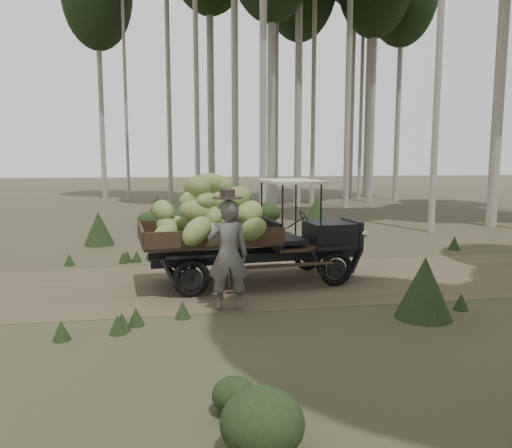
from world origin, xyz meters
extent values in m
plane|color=#473D2B|center=(0.00, 0.00, 0.00)|extent=(120.00, 120.00, 0.00)
cube|color=brown|center=(0.00, 0.00, 0.00)|extent=(70.00, 4.00, 0.01)
cube|color=black|center=(4.08, 0.23, 0.97)|extent=(1.06, 1.02, 0.53)
cube|color=black|center=(4.61, 0.29, 0.97)|extent=(0.20, 0.97, 0.60)
cube|color=black|center=(2.74, 0.09, 1.07)|extent=(0.22, 1.36, 0.53)
cube|color=#38281C|center=(1.39, -0.06, 0.97)|extent=(2.89, 2.03, 0.08)
cube|color=#38281C|center=(1.29, 0.81, 1.14)|extent=(2.70, 0.35, 0.31)
cube|color=#38281C|center=(1.48, -0.93, 1.14)|extent=(2.70, 0.35, 0.31)
cube|color=#38281C|center=(0.04, -0.21, 1.14)|extent=(0.25, 1.74, 0.31)
cube|color=beige|center=(3.15, 0.13, 2.15)|extent=(1.29, 1.76, 0.06)
cube|color=black|center=(2.36, 0.42, 0.60)|extent=(4.44, 0.58, 0.17)
cube|color=black|center=(2.44, -0.32, 0.60)|extent=(4.44, 0.58, 0.17)
torus|color=black|center=(3.81, 0.98, 0.37)|extent=(0.75, 0.21, 0.74)
torus|color=black|center=(3.98, -0.56, 0.37)|extent=(0.75, 0.21, 0.74)
torus|color=black|center=(0.82, 0.66, 0.37)|extent=(0.75, 0.21, 0.74)
torus|color=black|center=(0.99, -0.88, 0.37)|extent=(0.75, 0.21, 0.74)
sphere|color=beige|center=(4.64, 0.73, 1.02)|extent=(0.17, 0.17, 0.17)
sphere|color=beige|center=(4.74, -0.13, 1.02)|extent=(0.17, 0.17, 0.17)
ellipsoid|color=olive|center=(1.41, -0.53, 1.21)|extent=(0.77, 0.65, 0.51)
ellipsoid|color=olive|center=(1.44, -0.37, 1.50)|extent=(0.44, 0.75, 0.59)
ellipsoid|color=olive|center=(1.30, 0.10, 1.86)|extent=(0.65, 0.82, 0.60)
ellipsoid|color=olive|center=(1.18, -0.18, 2.08)|extent=(0.86, 0.80, 0.59)
ellipsoid|color=olive|center=(0.69, 0.14, 1.23)|extent=(0.83, 0.48, 0.60)
ellipsoid|color=olive|center=(0.48, 0.15, 1.56)|extent=(0.67, 0.85, 0.61)
ellipsoid|color=olive|center=(1.91, -0.11, 1.81)|extent=(0.96, 0.64, 0.70)
ellipsoid|color=olive|center=(1.58, 0.06, 2.03)|extent=(0.57, 0.90, 0.59)
ellipsoid|color=olive|center=(1.51, -0.25, 1.27)|extent=(0.76, 0.89, 0.56)
ellipsoid|color=olive|center=(1.58, 0.24, 1.59)|extent=(0.68, 0.86, 0.62)
ellipsoid|color=olive|center=(1.17, -0.17, 1.80)|extent=(0.96, 0.76, 0.50)
ellipsoid|color=olive|center=(1.48, -0.14, 2.12)|extent=(0.96, 0.80, 0.58)
ellipsoid|color=olive|center=(0.51, -0.68, 1.17)|extent=(0.53, 0.67, 0.41)
ellipsoid|color=olive|center=(2.14, -0.34, 1.55)|extent=(0.67, 0.78, 0.53)
ellipsoid|color=olive|center=(1.53, -0.07, 1.84)|extent=(0.52, 0.87, 0.71)
ellipsoid|color=olive|center=(1.48, -0.08, 2.06)|extent=(0.80, 0.69, 0.52)
ellipsoid|color=olive|center=(1.36, 0.07, 1.27)|extent=(0.55, 0.89, 0.58)
ellipsoid|color=olive|center=(2.22, -0.31, 1.53)|extent=(0.79, 0.94, 0.66)
ellipsoid|color=olive|center=(1.24, 0.06, 1.84)|extent=(0.77, 0.82, 0.44)
ellipsoid|color=olive|center=(1.61, 0.00, 2.04)|extent=(0.85, 0.83, 0.62)
ellipsoid|color=olive|center=(1.16, -0.05, 1.22)|extent=(0.51, 0.90, 0.68)
ellipsoid|color=olive|center=(1.71, 0.00, 1.51)|extent=(0.86, 0.99, 0.68)
ellipsoid|color=olive|center=(1.35, -0.30, 1.79)|extent=(0.67, 0.76, 0.40)
ellipsoid|color=olive|center=(1.24, -0.21, 2.07)|extent=(0.74, 0.78, 0.52)
ellipsoid|color=olive|center=(0.56, -0.07, 1.24)|extent=(0.66, 0.99, 0.71)
ellipsoid|color=olive|center=(1.11, -0.38, 1.59)|extent=(0.74, 0.51, 0.58)
ellipsoid|color=olive|center=(1.71, 0.21, 1.88)|extent=(0.76, 0.82, 0.60)
ellipsoid|color=olive|center=(1.10, -1.02, 1.30)|extent=(0.89, 0.90, 0.73)
ellipsoid|color=olive|center=(2.16, -0.90, 1.28)|extent=(0.83, 0.86, 0.68)
imported|color=#534F4B|center=(1.60, -1.78, 0.97)|extent=(0.72, 0.47, 1.95)
cylinder|color=#2D2420|center=(1.60, -1.78, 1.97)|extent=(0.53, 0.53, 0.03)
cylinder|color=#2D2420|center=(1.60, -1.78, 2.04)|extent=(0.26, 0.26, 0.16)
cylinder|color=#B2AD9E|center=(8.65, 17.51, 9.96)|extent=(0.25, 0.25, 19.92)
cylinder|color=#B2AD9E|center=(3.06, 19.71, 9.00)|extent=(0.42, 0.42, 18.00)
cylinder|color=#B2AD9E|center=(2.04, 16.01, 9.47)|extent=(0.27, 0.27, 18.93)
cylinder|color=#B2AD9E|center=(12.92, 7.22, 8.22)|extent=(0.42, 0.42, 16.43)
cylinder|color=#B2AD9E|center=(4.48, 10.50, 8.62)|extent=(0.30, 0.30, 17.25)
cylinder|color=#B2AD9E|center=(12.70, 20.62, 10.03)|extent=(0.23, 0.23, 20.06)
cylinder|color=#B2AD9E|center=(6.67, 18.29, 10.65)|extent=(0.27, 0.27, 21.30)
cylinder|color=#B2AD9E|center=(9.79, 15.04, 10.32)|extent=(0.30, 0.30, 20.64)
cylinder|color=#B2AD9E|center=(-1.98, 22.01, 10.96)|extent=(0.20, 0.20, 21.92)
cylinder|color=#B2AD9E|center=(-3.62, 23.39, 7.80)|extent=(0.32, 0.32, 15.60)
cylinder|color=#B2AD9E|center=(12.44, 18.25, 7.97)|extent=(0.39, 0.39, 15.94)
cylinder|color=#B2AD9E|center=(5.65, 14.59, 7.65)|extent=(0.40, 0.40, 15.30)
cylinder|color=#B2AD9E|center=(12.73, 22.28, 10.41)|extent=(0.26, 0.26, 20.81)
cylinder|color=#B2AD9E|center=(14.68, 19.48, 7.84)|extent=(0.31, 0.31, 15.68)
cylinder|color=#B2AD9E|center=(0.63, 20.50, 11.32)|extent=(0.29, 0.29, 22.65)
cylinder|color=#B2AD9E|center=(13.80, 22.35, 9.99)|extent=(0.30, 0.30, 19.97)
cylinder|color=#B2AD9E|center=(8.43, 19.91, 7.98)|extent=(0.40, 0.40, 15.97)
cone|color=#233319|center=(6.02, 7.77, 0.61)|extent=(1.10, 1.10, 1.23)
ellipsoid|color=#233319|center=(0.94, 6.95, 0.47)|extent=(1.14, 1.14, 0.91)
cone|color=#233319|center=(0.08, 10.51, 0.57)|extent=(1.02, 1.02, 1.14)
cone|color=#233319|center=(8.70, 2.83, 0.20)|extent=(0.36, 0.36, 0.40)
ellipsoid|color=#233319|center=(1.25, -5.34, 0.19)|extent=(0.47, 0.47, 0.38)
ellipsoid|color=#233319|center=(4.47, 9.52, 0.43)|extent=(1.06, 1.06, 0.85)
cone|color=#233319|center=(4.74, -2.78, 0.52)|extent=(0.93, 0.93, 1.04)
cone|color=#233319|center=(4.14, 10.87, 0.34)|extent=(0.62, 0.62, 0.69)
cone|color=#233319|center=(0.31, 8.02, 0.57)|extent=(1.02, 1.02, 1.14)
cone|color=#233319|center=(3.32, 6.44, 0.50)|extent=(0.90, 0.90, 1.00)
cone|color=#233319|center=(-1.55, 5.40, 0.51)|extent=(0.92, 0.92, 1.02)
ellipsoid|color=#233319|center=(-0.27, 8.91, 0.31)|extent=(0.75, 0.75, 0.60)
cone|color=#233319|center=(2.65, 9.00, 0.28)|extent=(0.50, 0.50, 0.56)
ellipsoid|color=#233319|center=(1.40, -6.15, 0.31)|extent=(0.76, 0.76, 0.61)
cone|color=#233319|center=(-0.58, 2.55, 0.15)|extent=(0.27, 0.27, 0.30)
cone|color=#233319|center=(5.61, -2.48, 0.15)|extent=(0.27, 0.27, 0.30)
cone|color=#233319|center=(0.79, -2.13, 0.15)|extent=(0.27, 0.27, 0.30)
cone|color=#233319|center=(0.07, 2.96, 0.15)|extent=(0.27, 0.27, 0.30)
cone|color=#233319|center=(0.05, -2.37, 0.15)|extent=(0.27, 0.27, 0.30)
cone|color=#233319|center=(-1.88, 2.47, 0.15)|extent=(0.27, 0.27, 0.30)
cone|color=#233319|center=(-0.50, 2.66, 0.15)|extent=(0.27, 0.27, 0.30)
cone|color=#233319|center=(-0.14, -2.61, 0.15)|extent=(0.27, 0.27, 0.30)
cone|color=#233319|center=(0.67, 2.18, 0.15)|extent=(0.27, 0.27, 0.30)
cone|color=#233319|center=(-0.26, 2.62, 0.15)|extent=(0.27, 0.27, 0.30)
cone|color=#233319|center=(2.93, 2.25, 0.15)|extent=(0.27, 0.27, 0.30)
cone|color=#233319|center=(-0.98, -2.85, 0.15)|extent=(0.27, 0.27, 0.30)
cone|color=#233319|center=(-0.20, -2.72, 0.15)|extent=(0.27, 0.27, 0.30)
camera|label=1|loc=(0.65, -10.23, 2.65)|focal=35.00mm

